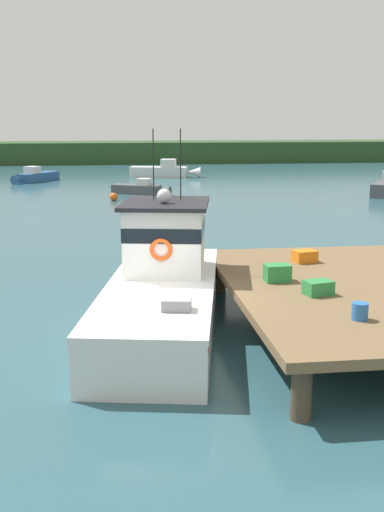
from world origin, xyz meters
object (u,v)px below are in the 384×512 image
object	(u,v)px
crate_stack_mid_dock	(305,256)
moored_boat_near_channel	(35,176)
crate_stack_near_edge	(318,288)
moored_boat_far_left	(164,171)
bait_bucket	(360,311)
mooring_buoy_spare_mooring	(114,197)
crate_single_by_cleat	(277,273)
moored_boat_outer_mooring	(140,189)
main_fishing_boat	(164,285)

from	to	relation	value
crate_stack_mid_dock	moored_boat_near_channel	world-z (taller)	crate_stack_mid_dock
crate_stack_near_edge	moored_boat_far_left	size ratio (longest dim) A/B	0.09
crate_stack_near_edge	moored_boat_far_left	world-z (taller)	moored_boat_far_left
bait_bucket	mooring_buoy_spare_mooring	xyz separation A→B (m)	(-4.67, 28.34, -1.11)
mooring_buoy_spare_mooring	crate_single_by_cleat	bearing A→B (deg)	-81.37
crate_stack_near_edge	crate_stack_mid_dock	bearing A→B (deg)	77.99
crate_single_by_cleat	moored_boat_far_left	distance (m)	41.34
crate_stack_near_edge	mooring_buoy_spare_mooring	distance (m)	26.90
crate_stack_mid_dock	moored_boat_outer_mooring	distance (m)	27.04
bait_bucket	moored_boat_far_left	bearing A→B (deg)	90.26
crate_stack_mid_dock	moored_boat_near_channel	xyz separation A→B (m)	(-11.39, 36.41, -0.92)
moored_boat_far_left	moored_boat_outer_mooring	size ratio (longest dim) A/B	1.54
moored_boat_far_left	moored_boat_near_channel	world-z (taller)	moored_boat_far_left
main_fishing_boat	mooring_buoy_spare_mooring	world-z (taller)	main_fishing_boat
crate_stack_mid_dock	crate_single_by_cleat	size ratio (longest dim) A/B	1.00
moored_boat_near_channel	mooring_buoy_spare_mooring	size ratio (longest dim) A/B	9.30
main_fishing_boat	moored_boat_far_left	distance (m)	40.73
main_fishing_boat	moored_boat_far_left	world-z (taller)	main_fishing_boat
moored_boat_outer_mooring	moored_boat_near_channel	bearing A→B (deg)	130.19
crate_stack_mid_dock	moored_boat_near_channel	distance (m)	38.16
crate_stack_near_edge	mooring_buoy_spare_mooring	world-z (taller)	crate_stack_near_edge
crate_single_by_cleat	moored_boat_far_left	world-z (taller)	crate_single_by_cleat
moored_boat_near_channel	mooring_buoy_spare_mooring	distance (m)	14.54
crate_single_by_cleat	mooring_buoy_spare_mooring	world-z (taller)	crate_single_by_cleat
crate_stack_mid_dock	moored_boat_far_left	distance (m)	39.40
moored_boat_near_channel	bait_bucket	bearing A→B (deg)	-75.21
crate_stack_near_edge	bait_bucket	world-z (taller)	bait_bucket
moored_boat_near_channel	mooring_buoy_spare_mooring	world-z (taller)	moored_boat_near_channel
crate_single_by_cleat	moored_boat_far_left	size ratio (longest dim) A/B	0.09
main_fishing_boat	bait_bucket	xyz separation A→B (m)	(3.53, -3.84, 0.36)
crate_stack_near_edge	crate_single_by_cleat	distance (m)	1.40
crate_single_by_cleat	moored_boat_outer_mooring	world-z (taller)	crate_single_by_cleat
moored_boat_outer_mooring	mooring_buoy_spare_mooring	distance (m)	3.97
crate_single_by_cleat	crate_stack_mid_dock	bearing A→B (deg)	56.56
crate_single_by_cleat	moored_boat_near_channel	size ratio (longest dim) A/B	0.13
bait_bucket	moored_boat_far_left	xyz separation A→B (m)	(-0.20, 44.43, -0.83)
crate_stack_near_edge	moored_boat_near_channel	distance (m)	41.06
main_fishing_boat	crate_stack_near_edge	size ratio (longest dim) A/B	16.61
crate_single_by_cleat	crate_stack_near_edge	bearing A→B (deg)	-64.65
main_fishing_boat	crate_stack_near_edge	distance (m)	3.88
moored_boat_far_left	mooring_buoy_spare_mooring	size ratio (longest dim) A/B	12.28
main_fishing_boat	crate_stack_near_edge	world-z (taller)	main_fishing_boat
moored_boat_near_channel	moored_boat_outer_mooring	xyz separation A→B (m)	(8.11, -9.59, -0.07)
crate_stack_mid_dock	moored_boat_far_left	world-z (taller)	moored_boat_far_left
moored_boat_near_channel	mooring_buoy_spare_mooring	bearing A→B (deg)	-64.43
moored_boat_outer_mooring	moored_boat_far_left	bearing A→B (deg)	78.14
bait_bucket	moored_boat_far_left	size ratio (longest dim) A/B	0.05
main_fishing_boat	moored_boat_far_left	bearing A→B (deg)	85.31
main_fishing_boat	crate_stack_near_edge	xyz separation A→B (m)	(3.29, -2.01, 0.35)
main_fishing_boat	crate_stack_mid_dock	size ratio (longest dim) A/B	16.61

